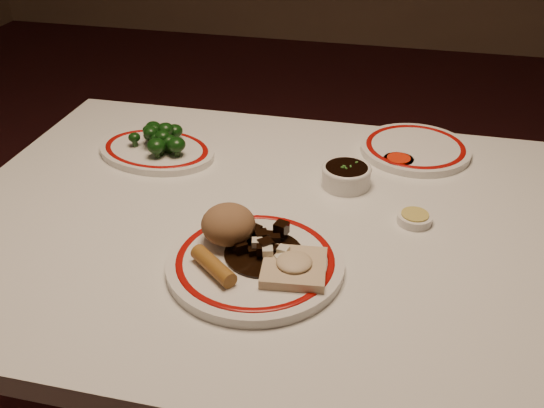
{
  "coord_description": "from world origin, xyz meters",
  "views": [
    {
      "loc": [
        0.22,
        -0.91,
        1.37
      ],
      "look_at": [
        0.01,
        -0.03,
        0.8
      ],
      "focal_mm": 40.0,
      "sensor_mm": 36.0,
      "label": 1
    }
  ],
  "objects_px": {
    "broccoli_pile": "(161,138)",
    "soy_bowl": "(346,176)",
    "dining_table": "(270,257)",
    "broccoli_plate": "(157,150)",
    "main_plate": "(255,263)",
    "rice_mound": "(228,224)",
    "spring_roll": "(213,266)",
    "stirfry_heap": "(265,248)",
    "fried_wonton": "(294,266)"
  },
  "relations": [
    {
      "from": "dining_table",
      "to": "fried_wonton",
      "type": "height_order",
      "value": "fried_wonton"
    },
    {
      "from": "dining_table",
      "to": "fried_wonton",
      "type": "distance_m",
      "value": 0.22
    },
    {
      "from": "dining_table",
      "to": "fried_wonton",
      "type": "relative_size",
      "value": 10.92
    },
    {
      "from": "spring_roll",
      "to": "broccoli_pile",
      "type": "height_order",
      "value": "broccoli_pile"
    },
    {
      "from": "fried_wonton",
      "to": "broccoli_pile",
      "type": "bearing_deg",
      "value": 135.32
    },
    {
      "from": "broccoli_plate",
      "to": "soy_bowl",
      "type": "bearing_deg",
      "value": -5.62
    },
    {
      "from": "soy_bowl",
      "to": "main_plate",
      "type": "bearing_deg",
      "value": -110.09
    },
    {
      "from": "main_plate",
      "to": "fried_wonton",
      "type": "relative_size",
      "value": 3.3
    },
    {
      "from": "fried_wonton",
      "to": "broccoli_pile",
      "type": "distance_m",
      "value": 0.52
    },
    {
      "from": "spring_roll",
      "to": "soy_bowl",
      "type": "distance_m",
      "value": 0.39
    },
    {
      "from": "main_plate",
      "to": "fried_wonton",
      "type": "bearing_deg",
      "value": -15.04
    },
    {
      "from": "rice_mound",
      "to": "broccoli_pile",
      "type": "xyz_separation_m",
      "value": [
        -0.24,
        0.31,
        -0.01
      ]
    },
    {
      "from": "rice_mound",
      "to": "broccoli_pile",
      "type": "height_order",
      "value": "rice_mound"
    },
    {
      "from": "rice_mound",
      "to": "main_plate",
      "type": "bearing_deg",
      "value": -35.27
    },
    {
      "from": "main_plate",
      "to": "broccoli_pile",
      "type": "bearing_deg",
      "value": 130.98
    },
    {
      "from": "spring_roll",
      "to": "stirfry_heap",
      "type": "xyz_separation_m",
      "value": [
        0.07,
        0.07,
        -0.0
      ]
    },
    {
      "from": "main_plate",
      "to": "stirfry_heap",
      "type": "xyz_separation_m",
      "value": [
        0.01,
        0.02,
        0.02
      ]
    },
    {
      "from": "spring_roll",
      "to": "stirfry_heap",
      "type": "distance_m",
      "value": 0.09
    },
    {
      "from": "rice_mound",
      "to": "broccoli_plate",
      "type": "height_order",
      "value": "rice_mound"
    },
    {
      "from": "main_plate",
      "to": "broccoli_plate",
      "type": "distance_m",
      "value": 0.46
    },
    {
      "from": "stirfry_heap",
      "to": "soy_bowl",
      "type": "xyz_separation_m",
      "value": [
        0.1,
        0.28,
        -0.01
      ]
    },
    {
      "from": "main_plate",
      "to": "soy_bowl",
      "type": "relative_size",
      "value": 3.73
    },
    {
      "from": "main_plate",
      "to": "rice_mound",
      "type": "xyz_separation_m",
      "value": [
        -0.06,
        0.04,
        0.04
      ]
    },
    {
      "from": "fried_wonton",
      "to": "broccoli_pile",
      "type": "xyz_separation_m",
      "value": [
        -0.37,
        0.36,
        0.01
      ]
    },
    {
      "from": "rice_mound",
      "to": "fried_wonton",
      "type": "relative_size",
      "value": 0.83
    },
    {
      "from": "stirfry_heap",
      "to": "rice_mound",
      "type": "bearing_deg",
      "value": 162.87
    },
    {
      "from": "dining_table",
      "to": "broccoli_pile",
      "type": "xyz_separation_m",
      "value": [
        -0.29,
        0.2,
        0.13
      ]
    },
    {
      "from": "fried_wonton",
      "to": "main_plate",
      "type": "bearing_deg",
      "value": 164.96
    },
    {
      "from": "spring_roll",
      "to": "soy_bowl",
      "type": "xyz_separation_m",
      "value": [
        0.16,
        0.35,
        -0.01
      ]
    },
    {
      "from": "spring_roll",
      "to": "main_plate",
      "type": "bearing_deg",
      "value": -8.51
    },
    {
      "from": "dining_table",
      "to": "broccoli_plate",
      "type": "xyz_separation_m",
      "value": [
        -0.3,
        0.19,
        0.1
      ]
    },
    {
      "from": "broccoli_pile",
      "to": "soy_bowl",
      "type": "relative_size",
      "value": 1.43
    },
    {
      "from": "soy_bowl",
      "to": "rice_mound",
      "type": "bearing_deg",
      "value": -122.52
    },
    {
      "from": "rice_mound",
      "to": "fried_wonton",
      "type": "bearing_deg",
      "value": -25.06
    },
    {
      "from": "soy_bowl",
      "to": "fried_wonton",
      "type": "bearing_deg",
      "value": -97.53
    },
    {
      "from": "soy_bowl",
      "to": "broccoli_pile",
      "type": "bearing_deg",
      "value": 173.67
    },
    {
      "from": "main_plate",
      "to": "rice_mound",
      "type": "bearing_deg",
      "value": 144.73
    },
    {
      "from": "main_plate",
      "to": "spring_roll",
      "type": "bearing_deg",
      "value": -138.41
    },
    {
      "from": "main_plate",
      "to": "stirfry_heap",
      "type": "height_order",
      "value": "stirfry_heap"
    },
    {
      "from": "broccoli_plate",
      "to": "broccoli_pile",
      "type": "height_order",
      "value": "broccoli_pile"
    },
    {
      "from": "broccoli_pile",
      "to": "soy_bowl",
      "type": "height_order",
      "value": "broccoli_pile"
    },
    {
      "from": "rice_mound",
      "to": "soy_bowl",
      "type": "distance_m",
      "value": 0.31
    },
    {
      "from": "dining_table",
      "to": "rice_mound",
      "type": "relative_size",
      "value": 13.14
    },
    {
      "from": "dining_table",
      "to": "rice_mound",
      "type": "distance_m",
      "value": 0.19
    },
    {
      "from": "stirfry_heap",
      "to": "broccoli_plate",
      "type": "height_order",
      "value": "stirfry_heap"
    },
    {
      "from": "dining_table",
      "to": "broccoli_pile",
      "type": "distance_m",
      "value": 0.37
    },
    {
      "from": "main_plate",
      "to": "soy_bowl",
      "type": "height_order",
      "value": "soy_bowl"
    },
    {
      "from": "dining_table",
      "to": "spring_roll",
      "type": "relative_size",
      "value": 12.51
    },
    {
      "from": "spring_roll",
      "to": "broccoli_pile",
      "type": "distance_m",
      "value": 0.47
    },
    {
      "from": "dining_table",
      "to": "broccoli_plate",
      "type": "distance_m",
      "value": 0.37
    }
  ]
}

